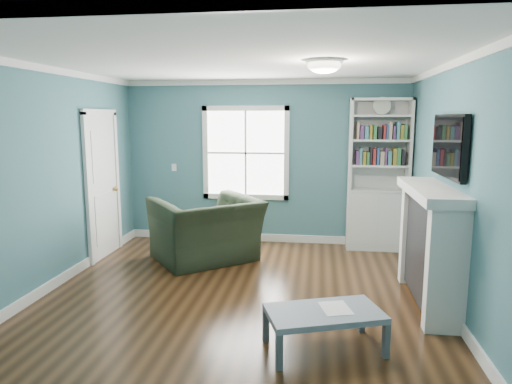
# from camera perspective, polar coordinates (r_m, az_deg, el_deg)

# --- Properties ---
(floor) EXTENTS (5.00, 5.00, 0.00)m
(floor) POSITION_cam_1_polar(r_m,az_deg,el_deg) (5.24, -2.33, -13.36)
(floor) COLOR black
(floor) RESTS_ON ground
(room_walls) EXTENTS (5.00, 5.00, 5.00)m
(room_walls) POSITION_cam_1_polar(r_m,az_deg,el_deg) (4.85, -2.45, 4.14)
(room_walls) COLOR #3D707B
(room_walls) RESTS_ON ground
(trim) EXTENTS (4.50, 5.00, 2.60)m
(trim) POSITION_cam_1_polar(r_m,az_deg,el_deg) (4.90, -2.42, 0.12)
(trim) COLOR white
(trim) RESTS_ON ground
(window) EXTENTS (1.40, 0.06, 1.50)m
(window) POSITION_cam_1_polar(r_m,az_deg,el_deg) (7.35, -1.30, 4.89)
(window) COLOR white
(window) RESTS_ON room_walls
(bookshelf) EXTENTS (0.90, 0.35, 2.31)m
(bookshelf) POSITION_cam_1_polar(r_m,az_deg,el_deg) (7.20, 14.97, 0.26)
(bookshelf) COLOR silver
(bookshelf) RESTS_ON ground
(fireplace) EXTENTS (0.44, 1.58, 1.30)m
(fireplace) POSITION_cam_1_polar(r_m,az_deg,el_deg) (5.29, 20.97, -6.48)
(fireplace) COLOR black
(fireplace) RESTS_ON ground
(tv) EXTENTS (0.06, 1.10, 0.65)m
(tv) POSITION_cam_1_polar(r_m,az_deg,el_deg) (5.14, 23.00, 5.31)
(tv) COLOR black
(tv) RESTS_ON fireplace
(door) EXTENTS (0.12, 0.98, 2.17)m
(door) POSITION_cam_1_polar(r_m,az_deg,el_deg) (6.95, -18.61, 1.01)
(door) COLOR silver
(door) RESTS_ON ground
(ceiling_fixture) EXTENTS (0.38, 0.38, 0.15)m
(ceiling_fixture) POSITION_cam_1_polar(r_m,az_deg,el_deg) (4.88, 8.53, 15.45)
(ceiling_fixture) COLOR white
(ceiling_fixture) RESTS_ON room_walls
(light_switch) EXTENTS (0.08, 0.01, 0.12)m
(light_switch) POSITION_cam_1_polar(r_m,az_deg,el_deg) (7.66, -10.21, 3.04)
(light_switch) COLOR white
(light_switch) RESTS_ON room_walls
(recliner) EXTENTS (1.62, 1.54, 1.19)m
(recliner) POSITION_cam_1_polar(r_m,az_deg,el_deg) (6.48, -6.28, -3.40)
(recliner) COLOR black
(recliner) RESTS_ON ground
(coffee_table) EXTENTS (1.11, 0.84, 0.36)m
(coffee_table) POSITION_cam_1_polar(r_m,az_deg,el_deg) (4.16, 8.53, -15.03)
(coffee_table) COLOR #474F56
(coffee_table) RESTS_ON ground
(paper_sheet) EXTENTS (0.32, 0.36, 0.00)m
(paper_sheet) POSITION_cam_1_polar(r_m,az_deg,el_deg) (4.19, 9.91, -14.11)
(paper_sheet) COLOR white
(paper_sheet) RESTS_ON coffee_table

